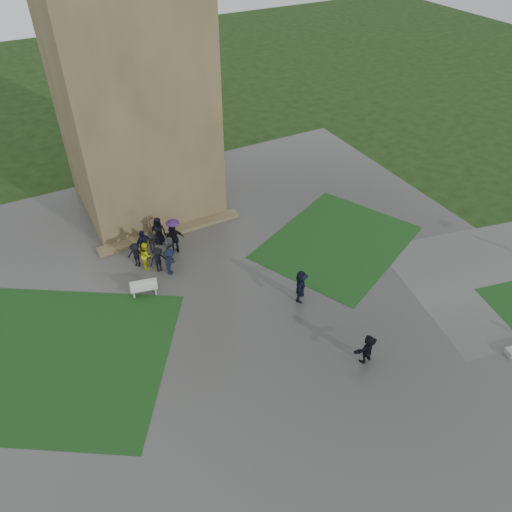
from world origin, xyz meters
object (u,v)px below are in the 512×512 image
tower (127,64)px  pedestrian_near (367,349)px  bench (144,287)px  pedestrian_mid (301,286)px

tower → pedestrian_near: 20.26m
bench → pedestrian_mid: pedestrian_mid is taller
bench → pedestrian_mid: bearing=-17.9°
bench → pedestrian_near: bearing=-37.4°
bench → pedestrian_near: pedestrian_near is taller
bench → pedestrian_mid: (7.02, -4.23, 0.49)m
pedestrian_mid → pedestrian_near: (0.48, -4.88, -0.14)m
bench → pedestrian_near: (7.50, -9.12, 0.36)m
pedestrian_mid → pedestrian_near: 4.91m
tower → bench: tower is taller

